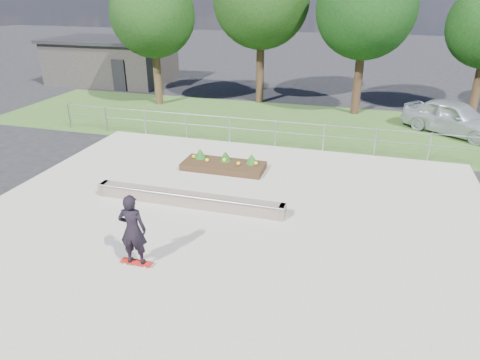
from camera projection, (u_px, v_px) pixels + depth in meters
name	position (u px, v px, depth m)	size (l,w,h in m)	color
ground	(217.00, 238.00, 11.49)	(120.00, 120.00, 0.00)	black
grass_verge	(289.00, 124.00, 21.13)	(30.00, 8.00, 0.02)	#305120
concrete_slab	(217.00, 237.00, 11.47)	(15.00, 15.00, 0.06)	#A09B8E
fence	(275.00, 130.00, 17.75)	(20.06, 0.06, 1.20)	gray
building	(112.00, 60.00, 30.19)	(8.40, 5.40, 3.00)	#2A2725
tree_far_left	(153.00, 15.00, 22.92)	(4.55, 4.55, 7.15)	#382616
tree_mid_right	(366.00, 9.00, 20.86)	(4.90, 4.90, 7.70)	black
grind_ledge	(188.00, 199.00, 13.03)	(6.00, 0.44, 0.43)	#69594D
planter_bed	(224.00, 164.00, 15.70)	(3.00, 1.20, 0.61)	black
skateboarder	(133.00, 230.00, 9.90)	(0.80, 0.51, 1.86)	silver
parked_car	(454.00, 118.00, 19.47)	(1.81, 4.50, 1.53)	silver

